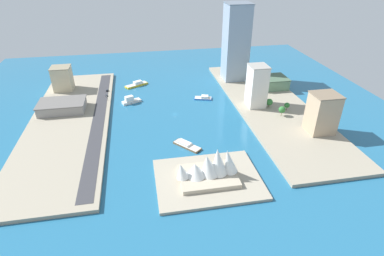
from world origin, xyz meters
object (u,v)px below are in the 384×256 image
Objects in this scene: hotel_broad_white at (257,86)px; office_block_beige at (62,78)px; ferry_white_commuter at (131,100)px; sedan_silver at (106,95)px; terminal_long_green at (272,82)px; suv_black at (107,90)px; catamaran_blue at (204,98)px; tower_tall_glass at (236,43)px; barge_flat_brown at (186,145)px; ferry_yellow_fast at (137,84)px; traffic_light_waterfront at (107,97)px; opera_landmark at (209,168)px; carpark_squat_concrete at (62,106)px; apartment_midrise_tan at (322,113)px.

office_block_beige is at bearing -21.58° from hotel_broad_white.
ferry_white_commuter is 4.61× the size of sedan_silver.
terminal_long_green reaches higher than suv_black.
tower_tall_glass is (-46.88, -46.30, 44.13)m from catamaran_blue.
barge_flat_brown is 0.89× the size of office_block_beige.
office_block_beige is at bearing -17.50° from catamaran_blue.
ferry_yellow_fast is 0.32× the size of tower_tall_glass.
sedan_silver is at bearing -57.39° from barge_flat_brown.
sedan_silver is (-46.29, 27.25, -12.06)m from office_block_beige.
opera_landmark reaches higher than traffic_light_waterfront.
barge_flat_brown is at bearing 36.22° from hotel_broad_white.
tower_tall_glass is at bearing -120.85° from barge_flat_brown.
carpark_squat_concrete is 9.76× the size of suv_black.
carpark_squat_concrete reaches higher than barge_flat_brown.
terminal_long_green is 7.43× the size of suv_black.
apartment_midrise_tan is at bearing 149.49° from office_block_beige.
terminal_long_green is (-79.91, -11.37, 7.36)m from catamaran_blue.
hotel_broad_white is (-192.79, 76.25, 7.41)m from office_block_beige.
sedan_silver is at bearing 89.04° from suv_black.
office_block_beige is (228.00, -134.36, -4.01)m from apartment_midrise_tan.
catamaran_blue is 0.84× the size of barge_flat_brown.
barge_flat_brown is (-35.70, 137.30, -0.51)m from ferry_yellow_fast.
tower_tall_glass is 1.97× the size of opera_landmark.
catamaran_blue is at bearing 8.10° from terminal_long_green.
traffic_light_waterfront is (145.45, 39.33, -38.37)m from tower_tall_glass.
hotel_broad_white is 9.18× the size of suv_black.
terminal_long_green reaches higher than catamaran_blue.
carpark_squat_concrete is at bearing 39.24° from ferry_yellow_fast.
sedan_silver is (181.71, -107.11, -16.07)m from apartment_midrise_tan.
barge_flat_brown is 0.68× the size of apartment_midrise_tan.
hotel_broad_white is (1.34, 76.11, -22.35)m from tower_tall_glass.
catamaran_blue is 0.59× the size of terminal_long_green.
hotel_broad_white is 124.08m from opera_landmark.
ferry_white_commuter is 4.76× the size of suv_black.
suv_black is at bearing -23.28° from hotel_broad_white.
sedan_silver is at bearing 149.52° from office_block_beige.
barge_flat_brown is at bearing 69.35° from catamaran_blue.
hotel_broad_white reaches higher than catamaran_blue.
office_block_beige is 63.26m from traffic_light_waterfront.
apartment_midrise_tan is 5.21× the size of traffic_light_waterfront.
apartment_midrise_tan reaches higher than office_block_beige.
carpark_squat_concrete is 55.65m from office_block_beige.
suv_black reaches higher than sedan_silver.
apartment_midrise_tan is at bearing 160.10° from carpark_squat_concrete.
ferry_yellow_fast is at bearing -124.83° from traffic_light_waterfront.
sedan_silver is 0.70× the size of traffic_light_waterfront.
sedan_silver is 12.92m from traffic_light_waterfront.
carpark_squat_concrete is (64.21, 11.90, 4.69)m from ferry_white_commuter.
terminal_long_green reaches higher than carpark_squat_concrete.
tower_tall_glass is (-122.45, -42.49, 42.71)m from ferry_white_commuter.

